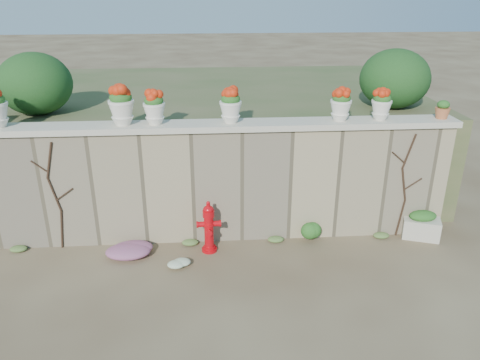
{
  "coord_description": "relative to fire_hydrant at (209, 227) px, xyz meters",
  "views": [
    {
      "loc": [
        -0.15,
        -5.61,
        4.18
      ],
      "look_at": [
        0.36,
        1.4,
        1.24
      ],
      "focal_mm": 35.0,
      "sensor_mm": 36.0,
      "label": 1
    }
  ],
  "objects": [
    {
      "name": "raised_fill",
      "position": [
        0.17,
        3.71,
        0.54
      ],
      "size": [
        9.0,
        6.0,
        2.0
      ],
      "primitive_type": "cube",
      "color": "#384C23",
      "rests_on": "ground"
    },
    {
      "name": "planter_box",
      "position": [
        3.77,
        0.19,
        -0.22
      ],
      "size": [
        0.71,
        0.55,
        0.52
      ],
      "rotation": [
        0.0,
        0.0,
        -0.34
      ],
      "color": "beige",
      "rests_on": "ground"
    },
    {
      "name": "white_flowers",
      "position": [
        -0.53,
        -0.51,
        -0.37
      ],
      "size": [
        0.49,
        0.39,
        0.18
      ],
      "primitive_type": "ellipsoid",
      "color": "white",
      "rests_on": "ground"
    },
    {
      "name": "urn_pot_3",
      "position": [
        0.41,
        0.51,
        1.92
      ],
      "size": [
        0.36,
        0.36,
        0.56
      ],
      "color": "silver",
      "rests_on": "wall_cap"
    },
    {
      "name": "urn_pot_5",
      "position": [
        2.9,
        0.51,
        1.9
      ],
      "size": [
        0.33,
        0.33,
        0.52
      ],
      "color": "silver",
      "rests_on": "wall_cap"
    },
    {
      "name": "wall_cap",
      "position": [
        0.17,
        0.51,
        1.59
      ],
      "size": [
        8.1,
        0.52,
        0.1
      ],
      "primitive_type": "cube",
      "color": "beige",
      "rests_on": "stone_wall"
    },
    {
      "name": "vine_right",
      "position": [
        3.39,
        0.29,
        0.53
      ],
      "size": [
        0.6,
        0.04,
        1.91
      ],
      "color": "black",
      "rests_on": "ground"
    },
    {
      "name": "urn_pot_4",
      "position": [
        2.22,
        0.51,
        1.91
      ],
      "size": [
        0.35,
        0.35,
        0.55
      ],
      "color": "silver",
      "rests_on": "wall_cap"
    },
    {
      "name": "terracotta_pot",
      "position": [
        3.97,
        0.51,
        1.77
      ],
      "size": [
        0.25,
        0.25,
        0.3
      ],
      "color": "#B66237",
      "rests_on": "wall_cap"
    },
    {
      "name": "vine_left",
      "position": [
        -2.51,
        0.29,
        0.53
      ],
      "size": [
        0.6,
        0.04,
        1.91
      ],
      "color": "black",
      "rests_on": "ground"
    },
    {
      "name": "urn_pot_1",
      "position": [
        -1.33,
        0.51,
        1.95
      ],
      "size": [
        0.41,
        0.41,
        0.64
      ],
      "color": "silver",
      "rests_on": "wall_cap"
    },
    {
      "name": "ground",
      "position": [
        0.17,
        -1.29,
        -0.46
      ],
      "size": [
        80.0,
        80.0,
        0.0
      ],
      "primitive_type": "plane",
      "color": "brown",
      "rests_on": "ground"
    },
    {
      "name": "green_shrub",
      "position": [
        1.76,
        0.1,
        -0.21
      ],
      "size": [
        0.54,
        0.48,
        0.51
      ],
      "primitive_type": "ellipsoid",
      "color": "#1E5119",
      "rests_on": "ground"
    },
    {
      "name": "urn_pot_2",
      "position": [
        -0.82,
        0.51,
        1.91
      ],
      "size": [
        0.35,
        0.35,
        0.55
      ],
      "color": "silver",
      "rests_on": "wall_cap"
    },
    {
      "name": "magenta_clump",
      "position": [
        -1.28,
        -0.06,
        -0.33
      ],
      "size": [
        1.01,
        0.67,
        0.27
      ],
      "primitive_type": "ellipsoid",
      "color": "#C627A7",
      "rests_on": "ground"
    },
    {
      "name": "back_shrub_left",
      "position": [
        -3.03,
        1.71,
        2.09
      ],
      "size": [
        1.3,
        1.3,
        1.1
      ],
      "primitive_type": "ellipsoid",
      "color": "#143814",
      "rests_on": "raised_fill"
    },
    {
      "name": "stone_wall",
      "position": [
        0.17,
        0.51,
        0.54
      ],
      "size": [
        8.0,
        0.4,
        2.0
      ],
      "primitive_type": "cube",
      "color": "#968764",
      "rests_on": "ground"
    },
    {
      "name": "back_shrub_right",
      "position": [
        3.57,
        1.71,
        2.09
      ],
      "size": [
        1.3,
        1.3,
        1.1
      ],
      "primitive_type": "ellipsoid",
      "color": "#143814",
      "rests_on": "raised_fill"
    },
    {
      "name": "fire_hydrant",
      "position": [
        0.0,
        0.0,
        0.0
      ],
      "size": [
        0.39,
        0.28,
        0.92
      ],
      "rotation": [
        0.0,
        0.0,
        0.04
      ],
      "color": "#BA070E",
      "rests_on": "ground"
    }
  ]
}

